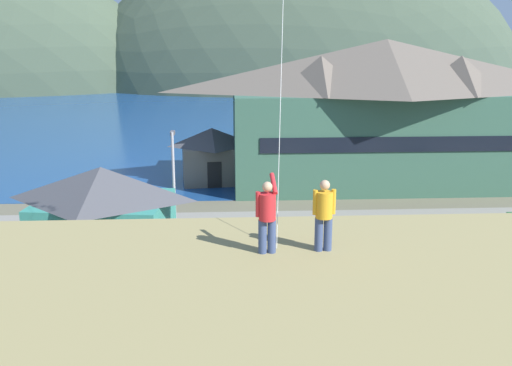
% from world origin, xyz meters
% --- Properties ---
extents(ground_plane, '(600.00, 600.00, 0.00)m').
position_xyz_m(ground_plane, '(0.00, 0.00, 0.00)').
color(ground_plane, '#66604C').
extents(parking_lot_pad, '(40.00, 20.00, 0.10)m').
position_xyz_m(parking_lot_pad, '(0.00, 5.00, 0.05)').
color(parking_lot_pad, gray).
rests_on(parking_lot_pad, ground).
extents(bay_water, '(360.00, 84.00, 0.03)m').
position_xyz_m(bay_water, '(0.00, 60.00, 0.01)').
color(bay_water, navy).
rests_on(bay_water, ground).
extents(far_hill_east_peak, '(101.74, 57.85, 65.65)m').
position_xyz_m(far_hill_east_peak, '(16.32, 114.02, 0.00)').
color(far_hill_east_peak, '#42513D').
rests_on(far_hill_east_peak, ground).
extents(harbor_lodge, '(24.73, 9.72, 11.30)m').
position_xyz_m(harbor_lodge, '(10.05, 22.15, 6.00)').
color(harbor_lodge, '#38604C').
rests_on(harbor_lodge, ground).
extents(storage_shed_near_lot, '(8.02, 6.49, 4.84)m').
position_xyz_m(storage_shed_near_lot, '(-8.90, 8.22, 2.52)').
color(storage_shed_near_lot, '#338475').
rests_on(storage_shed_near_lot, ground).
extents(storage_shed_waterside, '(5.48, 4.95, 4.42)m').
position_xyz_m(storage_shed_waterside, '(-3.36, 23.54, 2.29)').
color(storage_shed_waterside, '#756B5B').
rests_on(storage_shed_waterside, ground).
extents(wharf_dock, '(3.20, 12.00, 0.70)m').
position_xyz_m(wharf_dock, '(1.80, 33.61, 0.35)').
color(wharf_dock, '#70604C').
rests_on(wharf_dock, ground).
extents(moored_boat_wharfside, '(2.59, 6.28, 2.16)m').
position_xyz_m(moored_boat_wharfside, '(-1.51, 31.25, 0.72)').
color(moored_boat_wharfside, silver).
rests_on(moored_boat_wharfside, ground).
extents(parked_car_mid_row_far, '(4.26, 2.18, 1.82)m').
position_xyz_m(parked_car_mid_row_far, '(7.76, 5.44, 1.06)').
color(parked_car_mid_row_far, navy).
rests_on(parked_car_mid_row_far, parking_lot_pad).
extents(parked_car_back_row_left, '(4.32, 2.30, 1.82)m').
position_xyz_m(parked_car_back_row_left, '(-10.42, -0.50, 1.06)').
color(parked_car_back_row_left, navy).
rests_on(parked_car_back_row_left, parking_lot_pad).
extents(parked_car_mid_row_near, '(4.29, 2.24, 1.82)m').
position_xyz_m(parked_car_mid_row_near, '(-0.99, 7.29, 1.06)').
color(parked_car_mid_row_near, red).
rests_on(parked_car_mid_row_near, parking_lot_pad).
extents(parking_light_pole, '(0.24, 0.78, 6.19)m').
position_xyz_m(parking_light_pole, '(-5.27, 10.56, 3.72)').
color(parking_light_pole, '#ADADB2').
rests_on(parking_light_pole, parking_lot_pad).
extents(person_kite_flyer, '(0.52, 0.68, 1.86)m').
position_xyz_m(person_kite_flyer, '(-1.27, -8.97, 7.58)').
color(person_kite_flyer, '#384770').
rests_on(person_kite_flyer, grassy_hill_foreground).
extents(person_companion, '(0.55, 0.40, 1.74)m').
position_xyz_m(person_companion, '(0.08, -8.89, 7.56)').
color(person_companion, '#384770').
rests_on(person_companion, grassy_hill_foreground).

